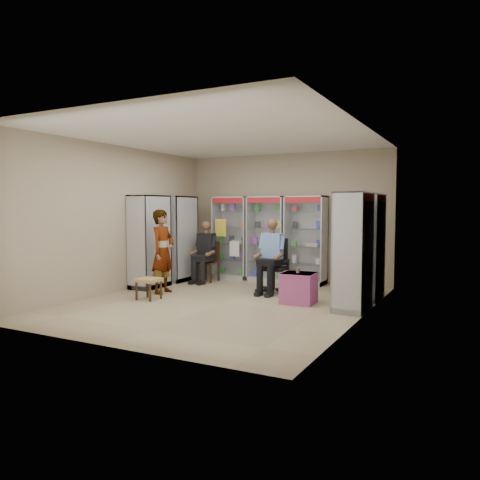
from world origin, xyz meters
The scene contains 18 objects.
floor centered at (0.00, 0.00, 0.00)m, with size 6.00×6.00×0.00m, color tan.
room_shell centered at (0.00, 0.00, 1.97)m, with size 5.02×6.02×3.01m.
cabinet_back_left centered at (-1.30, 2.73, 1.00)m, with size 0.90×0.50×2.00m, color #9D9FA3.
cabinet_back_mid centered at (-0.35, 2.73, 1.00)m, with size 0.90×0.50×2.00m, color #B5B8BC.
cabinet_back_right centered at (0.60, 2.73, 1.00)m, with size 0.90×0.50×2.00m, color #BABEC2.
cabinet_right_far centered at (2.23, 1.60, 1.00)m, with size 0.50×0.90×2.00m, color #ADB0B5.
cabinet_right_near centered at (2.23, 0.50, 1.00)m, with size 0.50×0.90×2.00m, color #9EA2A5.
cabinet_left_far centered at (-2.23, 1.80, 1.00)m, with size 0.50×0.90×2.00m, color #A4A6AB.
cabinet_left_near centered at (-2.23, 0.70, 1.00)m, with size 0.50×0.90×2.00m, color #ABACB2.
wooden_chair centered at (-1.55, 2.00, 0.47)m, with size 0.42×0.42×0.94m, color black.
seated_customer centered at (-1.55, 1.95, 0.67)m, with size 0.44×0.60×1.34m, color black, non-canonical shape.
office_chair centered at (0.38, 1.41, 0.56)m, with size 0.61×0.61×1.11m, color black.
seated_shopkeeper centered at (0.38, 1.36, 0.71)m, with size 0.46×0.65×1.41m, color #6FA9DC, non-canonical shape.
pink_trunk centered at (1.22, 0.62, 0.28)m, with size 0.58×0.56×0.56m, color #B64986.
tea_glass centered at (1.21, 0.60, 0.60)m, with size 0.07×0.07×0.10m, color #633008.
woven_stool_a centered at (1.85, 1.47, 0.20)m, with size 0.41×0.41×0.41m, color #AB8748.
woven_stool_b centered at (-1.41, -0.37, 0.20)m, with size 0.40×0.40×0.40m, color tan.
standing_man centered at (-1.58, 0.30, 0.85)m, with size 0.62×0.41×1.70m, color gray.
Camera 1 is at (4.16, -7.33, 1.74)m, focal length 35.00 mm.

